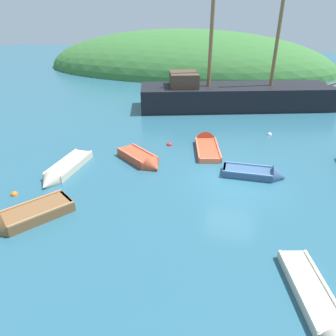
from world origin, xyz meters
name	(u,v)px	position (x,y,z in m)	size (l,w,h in m)	color
ground_plane	(234,182)	(0.00, 0.00, 0.00)	(120.00, 120.00, 0.00)	#285B70
shore_hill	(184,69)	(-9.31, 31.59, 0.00)	(40.49, 21.61, 10.63)	#387033
sailing_ship	(234,99)	(-1.03, 13.12, 0.67)	(18.29, 8.75, 11.74)	black
rowboat_near_dock	(206,146)	(-1.92, 3.88, 0.08)	(2.10, 3.99, 1.20)	#C64C2D
rowboat_center	(258,174)	(1.11, 0.84, 0.10)	(3.03, 1.17, 1.07)	#335175
rowboat_outer_left	(24,218)	(-7.61, -5.30, 0.14)	(2.83, 3.37, 1.21)	brown
rowboat_portside	(142,160)	(-4.95, 0.84, 0.14)	(3.13, 2.67, 1.02)	#C64C2D
rowboat_far	(63,171)	(-8.37, -1.35, 0.11)	(1.03, 3.89, 0.97)	beige
rowboat_outer_right	(318,308)	(2.74, -6.65, 0.08)	(1.82, 3.75, 0.87)	beige
buoy_orange	(14,195)	(-9.35, -3.75, 0.00)	(0.32, 0.32, 0.32)	orange
buoy_white	(269,135)	(1.83, 7.04, 0.00)	(0.30, 0.30, 0.30)	white
buoy_red	(169,145)	(-4.14, 3.58, 0.00)	(0.35, 0.35, 0.35)	red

